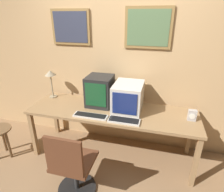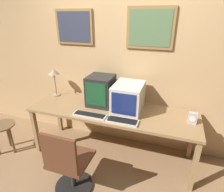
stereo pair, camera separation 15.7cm
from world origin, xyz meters
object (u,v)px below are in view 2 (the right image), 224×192
monitor_right (128,97)px  desk_clock (193,118)px  keyboard_main (90,115)px  office_chair (69,166)px  monitor_left (101,91)px  desk_lamp (54,75)px  side_stool (3,131)px  mouse_near_keyboard (110,118)px  keyboard_side (122,121)px

monitor_right → desk_clock: monitor_right is taller
keyboard_main → office_chair: (-0.02, -0.53, -0.37)m
monitor_left → desk_lamp: bearing=175.3°
monitor_right → side_stool: (-1.72, -0.55, -0.56)m
monitor_right → keyboard_main: size_ratio=1.11×
mouse_near_keyboard → desk_clock: bearing=13.3°
monitor_left → mouse_near_keyboard: bearing=-53.5°
mouse_near_keyboard → desk_lamp: size_ratio=0.26×
keyboard_main → mouse_near_keyboard: (0.27, 0.01, 0.00)m
mouse_near_keyboard → keyboard_main: bearing=-178.2°
monitor_right → mouse_near_keyboard: bearing=-114.3°
monitor_right → keyboard_main: monitor_right is taller
desk_lamp → office_chair: (0.77, -0.97, -0.71)m
keyboard_side → desk_lamp: desk_lamp is taller
desk_lamp → keyboard_main: bearing=-28.8°
monitor_left → side_stool: 1.56m
mouse_near_keyboard → office_chair: 0.72m
side_stool → desk_clock: bearing=10.2°
desk_lamp → monitor_left: bearing=-4.7°
keyboard_main → keyboard_side: (0.43, -0.01, 0.00)m
desk_lamp → office_chair: desk_lamp is taller
monitor_left → monitor_right: 0.41m
monitor_left → keyboard_main: bearing=-91.0°
mouse_near_keyboard → side_stool: 1.65m
monitor_right → office_chair: 1.11m
mouse_near_keyboard → monitor_right: bearing=65.7°
desk_clock → mouse_near_keyboard: bearing=-166.7°
mouse_near_keyboard → desk_clock: size_ratio=0.79×
monitor_right → desk_lamp: desk_lamp is taller
desk_lamp → mouse_near_keyboard: bearing=-21.8°
desk_lamp → side_stool: (-0.52, -0.66, -0.72)m
monitor_right → desk_clock: (0.81, -0.09, -0.11)m
office_chair → side_stool: bearing=166.3°
keyboard_side → side_stool: bearing=-173.0°
monitor_right → office_chair: bearing=-117.1°
monitor_left → desk_lamp: size_ratio=0.98×
mouse_near_keyboard → office_chair: office_chair is taller
keyboard_side → side_stool: size_ratio=0.83×
monitor_left → mouse_near_keyboard: 0.49m
keyboard_side → desk_lamp: bearing=160.2°
monitor_right → desk_clock: 0.82m
keyboard_main → desk_clock: bearing=10.8°
monitor_left → office_chair: (-0.03, -0.90, -0.57)m
side_stool → monitor_left: bearing=24.2°
monitor_right → keyboard_side: size_ratio=1.25×
monitor_right → mouse_near_keyboard: (-0.14, -0.32, -0.17)m
keyboard_main → mouse_near_keyboard: size_ratio=3.96×
monitor_left → keyboard_main: size_ratio=0.96×
monitor_right → office_chair: monitor_right is taller
keyboard_main → office_chair: bearing=-92.5°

